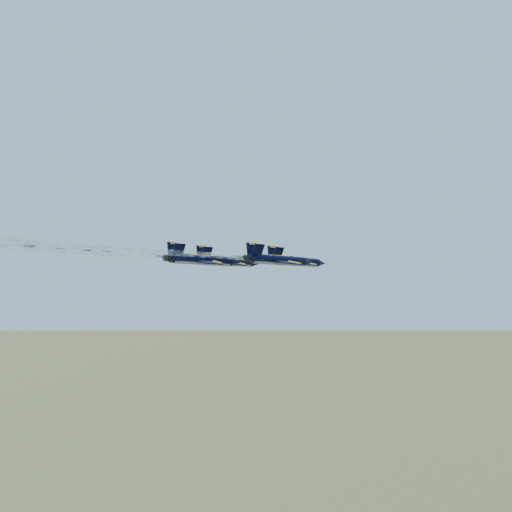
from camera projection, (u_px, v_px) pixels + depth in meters
The scene contains 5 objects.
jet_lead at pixel (296, 261), 126.59m from camera, with size 13.81×18.73×4.13m.
jet_left at pixel (228, 261), 124.62m from camera, with size 13.81×18.73×4.13m.
jet_right at pixel (279, 260), 113.42m from camera, with size 13.81×18.73×4.13m.
jet_slot at pixel (203, 260), 111.48m from camera, with size 13.81×18.73×4.13m.
smoke_trail_lead at pixel (5, 256), 86.73m from camera, with size 24.80×79.84×2.56m.
Camera 1 is at (67.52, -99.66, 101.23)m, focal length 40.00 mm.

